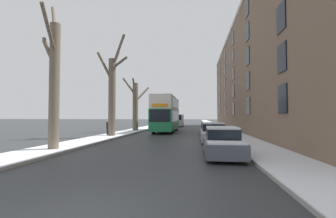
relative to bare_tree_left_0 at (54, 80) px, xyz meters
The scene contains 12 objects.
sidewalk_left 45.19m from the bare_tree_left_0, 90.31° to the left, with size 2.74×130.00×0.16m.
sidewalk_right 46.77m from the bare_tree_left_0, 75.03° to the left, with size 2.74×130.00×0.16m.
terrace_facade_right 26.85m from the bare_tree_left_0, 47.75° to the left, with size 9.10×50.36×15.38m.
bare_tree_left_0 is the anchor object (origin of this frame).
bare_tree_left_1 9.06m from the bare_tree_left_0, 89.66° to the left, with size 2.86×2.56×10.00m.
bare_tree_left_2 17.60m from the bare_tree_left_0, 89.92° to the left, with size 3.23×3.25×7.28m.
double_decker_bus 17.87m from the bare_tree_left_0, 76.02° to the left, with size 2.60×10.35×4.53m.
parked_car_0 10.20m from the bare_tree_left_0, ahead, with size 1.80×4.14×1.50m.
parked_car_1 11.71m from the bare_tree_left_0, 31.16° to the left, with size 1.89×4.34×1.54m.
parked_car_2 15.80m from the bare_tree_left_0, 51.56° to the left, with size 1.82×4.55×1.40m.
oncoming_van 33.65m from the bare_tree_left_0, 82.19° to the left, with size 2.00×5.45×2.41m.
pedestrian_left_sidewalk 10.30m from the bare_tree_left_0, 93.75° to the left, with size 0.37×0.37×1.68m.
Camera 1 is at (2.38, -4.11, 2.02)m, focal length 24.00 mm.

